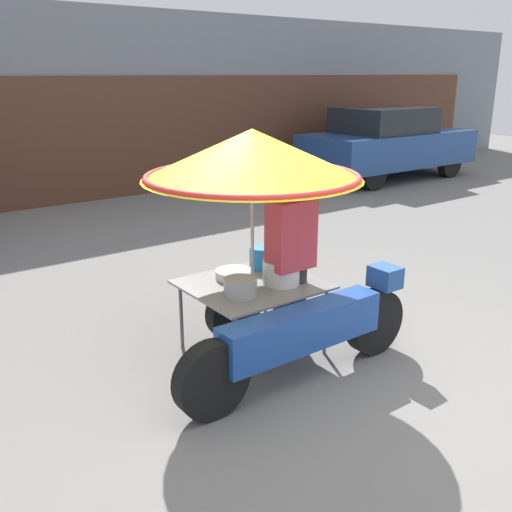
{
  "coord_description": "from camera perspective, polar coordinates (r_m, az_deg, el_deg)",
  "views": [
    {
      "loc": [
        -2.82,
        -2.75,
        2.27
      ],
      "look_at": [
        -0.21,
        0.77,
        0.86
      ],
      "focal_mm": 40.0,
      "sensor_mm": 36.0,
      "label": 1
    }
  ],
  "objects": [
    {
      "name": "shopfront_building",
      "position": [
        11.63,
        -23.13,
        13.64
      ],
      "size": [
        28.0,
        2.06,
        3.43
      ],
      "color": "gray",
      "rests_on": "ground"
    },
    {
      "name": "ground_plane",
      "position": [
        4.55,
        8.16,
        -12.36
      ],
      "size": [
        36.0,
        36.0,
        0.0
      ],
      "primitive_type": "plane",
      "color": "slate"
    },
    {
      "name": "vendor_person",
      "position": [
        4.65,
        3.49,
        -0.1
      ],
      "size": [
        0.38,
        0.22,
        1.52
      ],
      "color": "#2D2D33",
      "rests_on": "ground"
    },
    {
      "name": "parked_car",
      "position": [
        13.24,
        12.99,
        10.98
      ],
      "size": [
        4.11,
        1.74,
        1.57
      ],
      "color": "black",
      "rests_on": "ground"
    },
    {
      "name": "vendor_motorcycle_cart",
      "position": [
        4.45,
        0.26,
        6.8
      ],
      "size": [
        2.18,
        1.74,
        1.87
      ],
      "color": "black",
      "rests_on": "ground"
    },
    {
      "name": "potted_plant",
      "position": [
        16.1,
        17.52,
        10.64
      ],
      "size": [
        0.65,
        0.65,
        0.85
      ],
      "color": "brown",
      "rests_on": "ground"
    }
  ]
}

